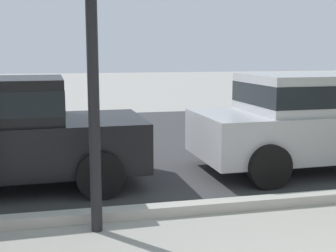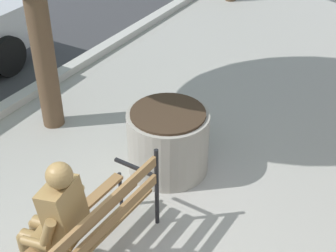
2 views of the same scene
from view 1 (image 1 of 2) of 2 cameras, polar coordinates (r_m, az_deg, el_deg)
street_surface at (r=10.21m, az=3.81°, el=-1.45°), size 60.00×9.00×0.01m
curb_stone at (r=6.07m, az=16.54°, el=-8.83°), size 60.00×0.20×0.12m
parked_car_silver at (r=7.79m, az=18.26°, el=0.96°), size 4.15×2.02×1.56m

